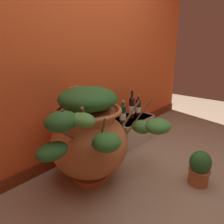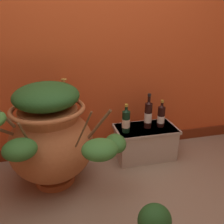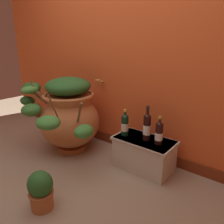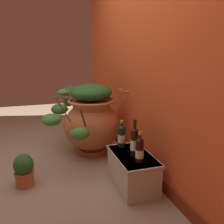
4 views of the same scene
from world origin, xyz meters
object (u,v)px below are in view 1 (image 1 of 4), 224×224
(terracotta_urn, at_px, (90,136))
(potted_shrub, at_px, (200,168))
(wine_bottle_right, at_px, (123,114))
(wine_bottle_left, at_px, (132,107))
(wine_bottle_middle, at_px, (138,107))

(terracotta_urn, bearing_deg, potted_shrub, -53.28)
(wine_bottle_right, bearing_deg, wine_bottle_left, 9.54)
(terracotta_urn, bearing_deg, wine_bottle_left, 12.80)
(wine_bottle_middle, xyz_separation_m, wine_bottle_right, (-0.37, -0.03, 0.00))
(wine_bottle_right, bearing_deg, potted_shrub, -96.29)
(potted_shrub, bearing_deg, wine_bottle_middle, 64.32)
(wine_bottle_middle, bearing_deg, potted_shrub, -115.68)
(wine_bottle_left, height_order, wine_bottle_middle, wine_bottle_left)
(wine_bottle_left, height_order, wine_bottle_right, wine_bottle_left)
(potted_shrub, bearing_deg, wine_bottle_right, 83.71)
(terracotta_urn, distance_m, wine_bottle_left, 0.95)
(wine_bottle_left, xyz_separation_m, potted_shrub, (-0.34, -1.00, -0.30))
(terracotta_urn, height_order, wine_bottle_middle, terracotta_urn)
(terracotta_urn, distance_m, wine_bottle_middle, 1.08)
(terracotta_urn, xyz_separation_m, potted_shrub, (0.59, -0.79, -0.28))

